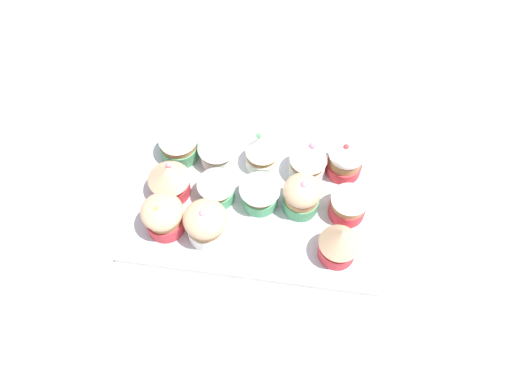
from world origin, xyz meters
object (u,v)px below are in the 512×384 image
cupcake_5 (349,202)px  cupcake_11 (206,223)px  cupcake_0 (346,158)px  cupcake_10 (339,243)px  baking_tray (256,203)px  cupcake_9 (170,179)px  cupcake_12 (163,216)px  cupcake_1 (308,159)px  cupcake_3 (217,148)px  cupcake_7 (260,188)px  cupcake_2 (260,151)px  cupcake_8 (216,185)px  cupcake_6 (302,193)px  cupcake_4 (178,141)px

cupcake_5 → cupcake_11: (20.55, 6.40, -0.02)cm
cupcake_0 → cupcake_10: (0.13, 14.76, 0.27)cm
baking_tray → cupcake_9: size_ratio=5.59×
cupcake_11 → cupcake_12: bearing=-2.8°
cupcake_10 → cupcake_12: 25.96cm
cupcake_1 → cupcake_3: cupcake_1 is taller
cupcake_7 → cupcake_9: bearing=0.5°
cupcake_0 → cupcake_2: size_ratio=0.99×
cupcake_11 → baking_tray: bearing=-134.6°
cupcake_7 → cupcake_10: 14.49cm
cupcake_8 → cupcake_9: 7.33cm
cupcake_0 → cupcake_8: 20.75cm
cupcake_2 → cupcake_5: (-14.48, 7.24, -0.12)cm
cupcake_6 → cupcake_4: bearing=-18.0°
cupcake_0 → cupcake_7: 14.50cm
cupcake_0 → cupcake_10: bearing=89.5°
cupcake_8 → cupcake_12: cupcake_8 is taller
cupcake_2 → cupcake_6: 9.88cm
cupcake_6 → cupcake_9: (20.37, 0.25, -0.10)cm
cupcake_7 → cupcake_8: bearing=4.2°
cupcake_1 → cupcake_3: (14.54, -0.29, -0.22)cm
cupcake_2 → cupcake_12: bearing=46.8°
cupcake_0 → cupcake_5: bearing=96.9°
cupcake_9 → cupcake_10: size_ratio=0.92×
cupcake_8 → cupcake_7: bearing=-175.8°
cupcake_9 → cupcake_6: bearing=-179.3°
cupcake_3 → cupcake_8: cupcake_8 is taller
baking_tray → cupcake_1: cupcake_1 is taller
cupcake_10 → cupcake_11: cupcake_10 is taller
cupcake_10 → cupcake_6: bearing=-51.5°
baking_tray → cupcake_2: (0.41, -7.08, 4.34)cm
cupcake_7 → cupcake_5: bearing=177.8°
cupcake_9 → baking_tray: bearing=179.0°
cupcake_6 → cupcake_8: cupcake_6 is taller
cupcake_0 → cupcake_1: cupcake_1 is taller
cupcake_4 → cupcake_12: (-0.61, 13.40, -0.16)cm
cupcake_10 → cupcake_11: (19.49, -0.56, -0.36)cm
cupcake_6 → cupcake_11: bearing=27.7°
baking_tray → cupcake_2: 8.31cm
cupcake_3 → cupcake_4: bearing=-3.9°
cupcake_0 → cupcake_12: 29.53cm
cupcake_2 → cupcake_3: (6.79, 0.35, -0.07)cm
baking_tray → cupcake_4: (13.54, -7.15, 4.22)cm
cupcake_3 → cupcake_4: size_ratio=0.97×
cupcake_3 → cupcake_6: 15.46cm
cupcake_11 → cupcake_9: bearing=-44.4°
cupcake_0 → cupcake_4: cupcake_0 is taller
cupcake_3 → cupcake_2: bearing=-177.0°
cupcake_8 → cupcake_10: cupcake_10 is taller
cupcake_1 → cupcake_11: 18.98cm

